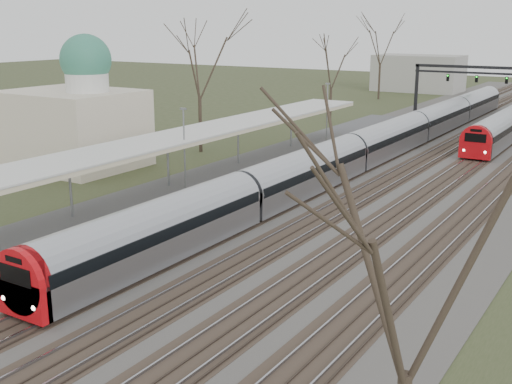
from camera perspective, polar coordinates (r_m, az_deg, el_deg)
track_bed at (r=55.17m, az=14.16°, el=2.85°), size 24.00×160.00×0.22m
platform at (r=43.91m, az=-4.83°, el=0.86°), size 3.50×69.00×1.00m
canopy at (r=39.77m, az=-8.84°, el=4.33°), size 4.10×50.00×3.11m
dome_building at (r=52.12m, az=-15.87°, el=6.15°), size 10.00×8.00×10.30m
signal_gantry at (r=83.38m, az=20.96°, el=9.58°), size 21.00×0.59×6.08m
tree_west_far at (r=55.90m, az=-5.10°, el=11.62°), size 5.50×5.50×11.33m
tree_east_near at (r=12.89m, az=13.79°, el=-5.74°), size 4.50×4.50×9.27m
train_near at (r=55.58m, az=11.46°, el=4.58°), size 2.62×75.21×3.05m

